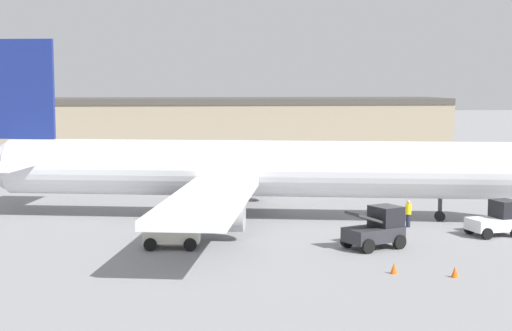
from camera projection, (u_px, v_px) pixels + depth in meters
name	position (u px, v px, depth m)	size (l,w,h in m)	color
ground_plane	(256.00, 218.00, 53.89)	(400.00, 400.00, 0.00)	gray
terminal_building	(108.00, 129.00, 92.93)	(80.74, 11.24, 7.44)	gray
airplane	(241.00, 169.00, 53.62)	(41.79, 37.20, 12.31)	white
ground_crew_worker	(408.00, 213.00, 50.59)	(0.39, 0.39, 1.76)	#1E2338
baggage_tug	(177.00, 232.00, 44.15)	(3.29, 2.00, 2.05)	beige
belt_loader_truck	(377.00, 228.00, 44.27)	(3.71, 3.26, 2.34)	#2D2D33
pushback_tug	(497.00, 219.00, 47.87)	(3.27, 2.66, 2.15)	silver
safety_cone_near	(455.00, 272.00, 37.63)	(0.36, 0.36, 0.55)	#EF590F
safety_cone_far	(394.00, 268.00, 38.35)	(0.36, 0.36, 0.55)	#EF590F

